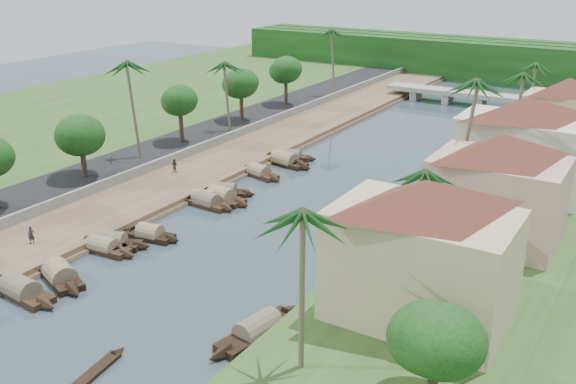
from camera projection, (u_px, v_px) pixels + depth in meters
The scene contains 48 objects.
ground at pixel (218, 259), 56.43m from camera, with size 220.00×220.00×0.00m, color #32424B.
left_bank at pixel (213, 165), 80.10m from camera, with size 10.00×180.00×0.80m, color brown.
right_bank at pixel (496, 220), 62.97m from camera, with size 16.00×180.00×1.20m, color #284A1D.
road at pixel (161, 153), 84.14m from camera, with size 8.00×180.00×1.40m, color black.
retaining_wall at pixel (186, 153), 81.82m from camera, with size 0.40×180.00×1.10m, color gray.
far_left_fill at pixel (29, 126), 97.07m from camera, with size 45.00×220.00×1.35m, color #284A1D.
treeline at pixel (505, 61), 135.08m from camera, with size 120.00×14.00×8.00m.
bridge at pixel (465, 95), 113.46m from camera, with size 28.00×4.00×2.40m.
building_near at pixel (422, 250), 43.34m from camera, with size 14.85×14.85×10.20m.
building_mid at pixel (497, 187), 55.75m from camera, with size 14.11×14.11×9.70m.
building_far at pixel (522, 144), 67.36m from camera, with size 15.59×15.59×10.20m.
building_distant at pixel (565, 113), 83.05m from camera, with size 12.62×12.62×9.20m.
sampan_0 at pixel (21, 291), 50.19m from camera, with size 9.17×2.54×2.36m.
sampan_1 at pixel (60, 276), 52.52m from camera, with size 8.33×4.70×2.41m.
sampan_2 at pixel (103, 247), 57.60m from camera, with size 7.54×2.02×2.00m.
sampan_3 at pixel (111, 243), 58.56m from camera, with size 7.90×4.30×2.13m.
sampan_4 at pixel (108, 242), 58.70m from camera, with size 6.33×2.62×1.82m.
sampan_5 at pixel (150, 235), 60.23m from camera, with size 6.74×2.58×2.12m.
sampan_6 at pixel (207, 202), 68.02m from camera, with size 7.49×2.22×2.21m.
sampan_7 at pixel (203, 198), 69.17m from camera, with size 7.03×4.08×1.92m.
sampan_8 at pixel (221, 198), 69.38m from camera, with size 7.98×2.50×2.41m.
sampan_9 at pixel (224, 191), 71.33m from camera, with size 7.56×3.58×1.93m.
sampan_10 at pixel (259, 173), 77.25m from camera, with size 7.86×3.51×2.14m.
sampan_11 at pixel (285, 161), 81.46m from camera, with size 8.94×3.38×2.47m.
sampan_12 at pixel (291, 156), 83.66m from camera, with size 7.36×2.89×1.79m.
sampan_13 at pixel (283, 159), 82.38m from camera, with size 7.96×3.02×2.15m.
sampan_14 at pixel (258, 330), 44.93m from camera, with size 3.35×9.73×2.30m.
sampan_15 at pixel (361, 246), 57.87m from camera, with size 3.64×6.94×1.89m.
sampan_16 at pixel (406, 201), 68.31m from camera, with size 4.83×9.44×2.28m.
canoe_0 at pixel (93, 374), 40.80m from camera, with size 1.74×6.55×0.86m.
canoe_1 at pixel (144, 234), 61.19m from camera, with size 4.49×1.22×0.72m.
canoe_2 at pixel (256, 174), 77.81m from camera, with size 4.98×2.74×0.74m.
palm_0 at pixel (302, 217), 36.16m from camera, with size 3.20×3.20×11.84m.
palm_1 at pixel (421, 174), 49.83m from camera, with size 3.20×3.20×9.61m.
palm_2 at pixel (467, 84), 59.84m from camera, with size 3.20×3.20×14.44m.
palm_3 at pixel (521, 77), 75.07m from camera, with size 3.20×3.20×12.27m.
palm_5 at pixel (132, 66), 76.06m from camera, with size 3.20×3.20×13.16m.
palm_6 at pixel (227, 65), 88.76m from camera, with size 3.20×3.20×11.07m.
palm_7 at pixel (534, 66), 90.87m from camera, with size 3.20×3.20×10.83m.
palm_8 at pixel (335, 32), 111.06m from camera, with size 3.20×3.20×12.84m.
tree_2 at pixel (81, 136), 71.37m from camera, with size 5.46×5.46×7.06m.
tree_3 at pixel (180, 101), 84.66m from camera, with size 4.70×4.70×7.55m.
tree_4 at pixel (241, 84), 95.84m from camera, with size 5.21×5.21×7.74m.
tree_5 at pixel (286, 70), 106.11m from camera, with size 5.14×5.14×7.86m.
tree_6 at pixel (574, 153), 65.71m from camera, with size 4.51×4.51×6.78m.
tree_7 at pixel (437, 341), 35.15m from camera, with size 4.87×4.87×6.13m.
person_near at pixel (31, 235), 57.27m from camera, with size 0.59×0.39×1.61m, color #222329.
person_far at pixel (175, 165), 76.15m from camera, with size 0.77×0.60×1.59m, color #373127.
Camera 1 is at (31.68, -40.23, 25.18)m, focal length 40.00 mm.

